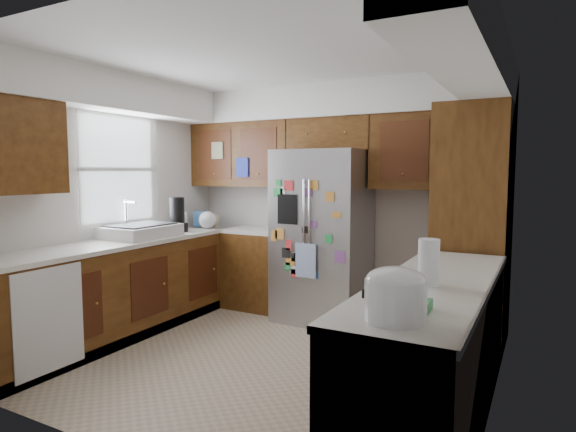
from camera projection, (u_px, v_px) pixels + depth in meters
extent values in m
plane|color=tan|center=(264.00, 357.00, 4.11)|extent=(3.60, 3.60, 0.00)
cube|color=silver|center=(337.00, 201.00, 5.40)|extent=(3.60, 0.04, 2.50)
cube|color=silver|center=(111.00, 204.00, 4.85)|extent=(0.04, 3.20, 2.50)
cube|color=silver|center=(499.00, 222.00, 3.15)|extent=(0.04, 3.20, 2.50)
cube|color=silver|center=(110.00, 233.00, 2.59)|extent=(3.60, 0.04, 2.50)
cube|color=white|center=(263.00, 56.00, 3.88)|extent=(3.60, 3.20, 0.02)
cube|color=white|center=(331.00, 101.00, 5.13)|extent=(3.60, 0.38, 0.35)
cube|color=white|center=(121.00, 94.00, 4.66)|extent=(0.38, 3.20, 0.35)
cube|color=white|center=(474.00, 57.00, 3.14)|extent=(0.38, 3.20, 0.35)
cube|color=#3D210B|center=(244.00, 155.00, 5.74)|extent=(1.33, 0.34, 0.75)
cube|color=#3D210B|center=(440.00, 151.00, 4.67)|extent=(1.33, 0.34, 0.75)
cube|color=#3D210B|center=(5.00, 146.00, 3.71)|extent=(0.34, 0.85, 0.75)
cube|color=white|center=(118.00, 169.00, 4.90)|extent=(0.02, 0.90, 1.05)
cube|color=white|center=(121.00, 169.00, 4.88)|extent=(0.01, 1.02, 1.15)
cube|color=#1E30AF|center=(242.00, 167.00, 5.54)|extent=(0.16, 0.02, 0.22)
cube|color=beige|center=(217.00, 151.00, 5.68)|extent=(0.16, 0.02, 0.20)
cube|color=#3D210B|center=(111.00, 293.00, 4.52)|extent=(0.60, 2.60, 0.88)
cube|color=#3D210B|center=(261.00, 269.00, 5.60)|extent=(0.75, 0.60, 0.88)
cube|color=silver|center=(109.00, 245.00, 4.47)|extent=(0.63, 2.60, 0.04)
cube|color=silver|center=(261.00, 230.00, 5.56)|extent=(0.75, 0.60, 0.04)
cube|color=black|center=(112.00, 333.00, 4.55)|extent=(0.60, 2.60, 0.10)
cube|color=silver|center=(50.00, 320.00, 3.63)|extent=(0.01, 0.58, 0.80)
cube|color=#3D210B|center=(433.00, 358.00, 2.95)|extent=(0.60, 2.25, 0.88)
cube|color=silver|center=(435.00, 284.00, 2.90)|extent=(0.63, 2.25, 0.04)
cube|color=black|center=(431.00, 419.00, 2.98)|extent=(0.60, 2.25, 0.10)
cube|color=#3D210B|center=(473.00, 228.00, 4.31)|extent=(0.60, 0.90, 2.15)
cube|color=#A7A8AC|center=(323.00, 236.00, 5.09)|extent=(0.90, 0.75, 1.80)
cylinder|color=silver|center=(304.00, 225.00, 4.74)|extent=(0.02, 0.02, 0.90)
cylinder|color=silver|center=(309.00, 225.00, 4.72)|extent=(0.02, 0.02, 0.90)
cube|color=black|center=(287.00, 209.00, 4.83)|extent=(0.22, 0.01, 0.30)
cube|color=white|center=(306.00, 261.00, 4.75)|extent=(0.22, 0.01, 0.34)
cube|color=red|center=(289.00, 245.00, 4.85)|extent=(0.06, 0.00, 0.11)
cube|color=orange|center=(310.00, 270.00, 4.76)|extent=(0.10, 0.00, 0.12)
cube|color=blue|center=(314.00, 275.00, 4.75)|extent=(0.10, 0.00, 0.07)
cube|color=orange|center=(330.00, 197.00, 4.60)|extent=(0.09, 0.00, 0.10)
cube|color=black|center=(306.00, 230.00, 4.75)|extent=(0.08, 0.00, 0.07)
cube|color=white|center=(283.00, 192.00, 4.84)|extent=(0.06, 0.00, 0.10)
cube|color=red|center=(308.00, 268.00, 4.77)|extent=(0.07, 0.00, 0.06)
cube|color=black|center=(294.00, 257.00, 4.84)|extent=(0.06, 0.00, 0.09)
cube|color=green|center=(328.00, 239.00, 4.64)|extent=(0.07, 0.00, 0.08)
cube|color=green|center=(287.00, 266.00, 4.88)|extent=(0.06, 0.00, 0.08)
cube|color=black|center=(286.00, 253.00, 4.88)|extent=(0.09, 0.00, 0.10)
cube|color=#8C4C99|center=(313.00, 224.00, 4.71)|extent=(0.08, 0.00, 0.07)
cube|color=orange|center=(279.00, 234.00, 4.89)|extent=(0.10, 0.00, 0.11)
cube|color=#8C4C99|center=(301.00, 267.00, 4.81)|extent=(0.09, 0.00, 0.07)
cube|color=green|center=(278.00, 183.00, 4.85)|extent=(0.06, 0.00, 0.06)
cube|color=red|center=(289.00, 186.00, 4.80)|extent=(0.10, 0.00, 0.10)
cube|color=red|center=(294.00, 273.00, 4.85)|extent=(0.07, 0.00, 0.08)
cube|color=orange|center=(274.00, 236.00, 4.93)|extent=(0.07, 0.00, 0.11)
cube|color=#8C4C99|center=(340.00, 257.00, 4.60)|extent=(0.11, 0.00, 0.12)
cube|color=white|center=(300.00, 248.00, 4.80)|extent=(0.10, 0.00, 0.08)
cube|color=orange|center=(313.00, 185.00, 4.67)|extent=(0.11, 0.00, 0.10)
cube|color=green|center=(278.00, 193.00, 4.86)|extent=(0.11, 0.00, 0.09)
cube|color=white|center=(294.00, 270.00, 4.85)|extent=(0.06, 0.00, 0.08)
cube|color=orange|center=(290.00, 261.00, 4.86)|extent=(0.10, 0.00, 0.08)
cube|color=#8C4C99|center=(308.00, 193.00, 4.70)|extent=(0.10, 0.00, 0.08)
cube|color=orange|center=(337.00, 215.00, 4.58)|extent=(0.09, 0.00, 0.06)
cube|color=blue|center=(298.00, 257.00, 4.81)|extent=(0.09, 0.00, 0.06)
cube|color=#3D210B|center=(332.00, 135.00, 5.18)|extent=(0.96, 0.34, 0.35)
sphere|color=#204AA5|center=(301.00, 105.00, 5.29)|extent=(0.31, 0.31, 0.31)
cylinder|color=black|center=(355.00, 109.00, 4.95)|extent=(0.26, 0.26, 0.15)
ellipsoid|color=#333338|center=(356.00, 102.00, 4.95)|extent=(0.24, 0.24, 0.11)
cube|color=silver|center=(141.00, 231.00, 4.82)|extent=(0.52, 0.70, 0.12)
cube|color=black|center=(141.00, 225.00, 4.81)|extent=(0.44, 0.60, 0.02)
cylinder|color=silver|center=(126.00, 215.00, 4.90)|extent=(0.02, 0.02, 0.30)
cylinder|color=silver|center=(130.00, 202.00, 4.86)|extent=(0.16, 0.02, 0.02)
cube|color=yellow|center=(140.00, 239.00, 4.55)|extent=(0.10, 0.18, 0.04)
cube|color=black|center=(177.00, 227.00, 5.24)|extent=(0.18, 0.14, 0.10)
cylinder|color=black|center=(177.00, 210.00, 5.22)|extent=(0.16, 0.16, 0.28)
cylinder|color=#A7A8AC|center=(181.00, 221.00, 5.48)|extent=(0.14, 0.14, 0.20)
sphere|color=silver|center=(208.00, 220.00, 5.54)|extent=(0.20, 0.20, 0.20)
cube|color=#3F72B2|center=(201.00, 219.00, 5.79)|extent=(0.14, 0.10, 0.18)
cube|color=#BFB28C|center=(214.00, 221.00, 5.73)|extent=(0.10, 0.08, 0.14)
cylinder|color=silver|center=(158.00, 229.00, 5.09)|extent=(0.08, 0.08, 0.11)
cylinder|color=white|center=(395.00, 300.00, 2.13)|extent=(0.27, 0.27, 0.18)
ellipsoid|color=white|center=(396.00, 280.00, 2.12)|extent=(0.26, 0.26, 0.12)
cube|color=black|center=(368.00, 293.00, 2.18)|extent=(0.04, 0.06, 0.04)
cylinder|color=white|center=(429.00, 262.00, 2.78)|extent=(0.12, 0.12, 0.27)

